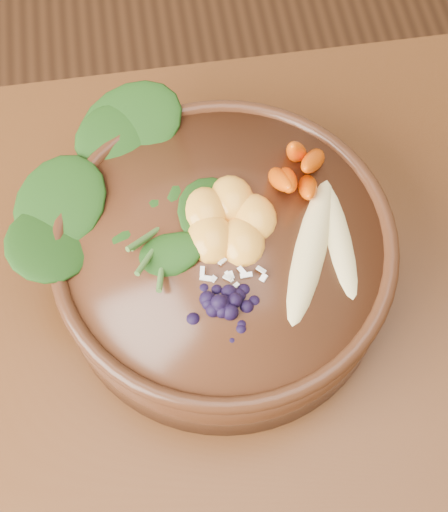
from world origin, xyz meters
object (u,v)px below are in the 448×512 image
Objects in this scene: blueberry_pile at (220,297)px; kale_heap at (178,161)px; stoneware_bowl at (224,261)px; carrot_cluster at (296,140)px; banana_halves at (327,236)px; mandarin_cluster at (229,212)px.

kale_heap is at bearing 97.62° from blueberry_pile.
blueberry_pile is at bearing -82.38° from kale_heap.
kale_heap is 0.14m from blueberry_pile.
carrot_cluster is at bearing 42.13° from stoneware_bowl.
banana_halves is at bearing 24.30° from blueberry_pile.
kale_heap is 1.22× the size of banana_halves.
blueberry_pile is at bearing -109.55° from carrot_cluster.
stoneware_bowl is 0.06m from mandarin_cluster.
carrot_cluster reaches higher than banana_halves.
banana_halves is at bearing -37.73° from kale_heap.
carrot_cluster is at bearing 113.06° from banana_halves.
kale_heap is at bearing -169.49° from carrot_cluster.
carrot_cluster is 0.09m from banana_halves.
mandarin_cluster is at bearing 170.25° from banana_halves.
stoneware_bowl is 3.62× the size of carrot_cluster.
blueberry_pile reaches higher than mandarin_cluster.
carrot_cluster reaches higher than blueberry_pile.
blueberry_pile is (-0.01, -0.06, 0.06)m from stoneware_bowl.
kale_heap is 1.42× the size of blueberry_pile.
carrot_cluster is at bearing 36.01° from mandarin_cluster.
banana_halves is (0.01, -0.09, -0.03)m from carrot_cluster.
mandarin_cluster is at bearing -55.97° from kale_heap.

